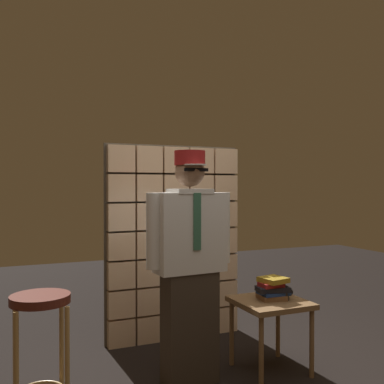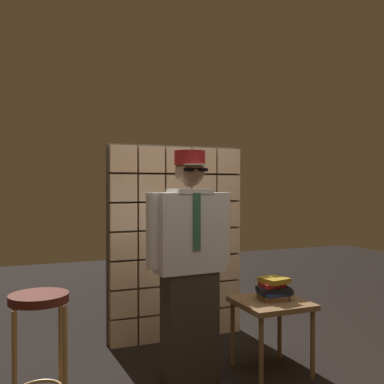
{
  "view_description": "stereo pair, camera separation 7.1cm",
  "coord_description": "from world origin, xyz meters",
  "views": [
    {
      "loc": [
        -1.46,
        -2.4,
        1.43
      ],
      "look_at": [
        -0.21,
        0.53,
        1.39
      ],
      "focal_mm": 40.97,
      "sensor_mm": 36.0,
      "label": 1
    },
    {
      "loc": [
        -1.39,
        -2.43,
        1.43
      ],
      "look_at": [
        -0.21,
        0.53,
        1.39
      ],
      "focal_mm": 40.97,
      "sensor_mm": 36.0,
      "label": 2
    }
  ],
  "objects": [
    {
      "name": "side_table",
      "position": [
        0.42,
        0.45,
        0.48
      ],
      "size": [
        0.52,
        0.52,
        0.55
      ],
      "color": "brown",
      "rests_on": "ground"
    },
    {
      "name": "book_stack",
      "position": [
        0.44,
        0.46,
        0.63
      ],
      "size": [
        0.27,
        0.22,
        0.17
      ],
      "color": "brown",
      "rests_on": "side_table"
    },
    {
      "name": "glass_block_wall",
      "position": [
        0.0,
        1.43,
        0.9
      ],
      "size": [
        1.32,
        0.1,
        1.83
      ],
      "color": "#E0B78C",
      "rests_on": "ground"
    },
    {
      "name": "bar_stool",
      "position": [
        -1.28,
        0.25,
        0.6
      ],
      "size": [
        0.34,
        0.34,
        0.8
      ],
      "color": "#592319",
      "rests_on": "ground"
    },
    {
      "name": "standing_person",
      "position": [
        -0.23,
        0.51,
        0.88
      ],
      "size": [
        0.67,
        0.3,
        1.68
      ],
      "rotation": [
        0.0,
        0.0,
        0.07
      ],
      "color": "#382D23",
      "rests_on": "ground"
    },
    {
      "name": "coffee_mug",
      "position": [
        0.52,
        0.41,
        0.6
      ],
      "size": [
        0.13,
        0.08,
        0.09
      ],
      "color": "black",
      "rests_on": "side_table"
    }
  ]
}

